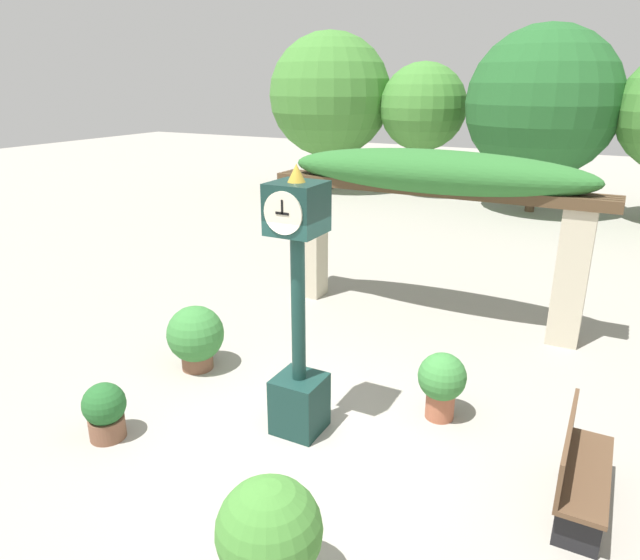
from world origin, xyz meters
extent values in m
plane|color=gray|center=(0.00, 0.00, 0.00)|extent=(60.00, 60.00, 0.00)
cube|color=#14332D|center=(-0.22, 0.26, 0.33)|extent=(0.53, 0.53, 0.67)
cylinder|color=#14332D|center=(-0.22, 0.26, 1.48)|extent=(0.15, 0.15, 1.63)
cylinder|color=gold|center=(-0.22, 0.26, 2.32)|extent=(0.25, 0.25, 0.04)
cube|color=#14332D|center=(-0.22, 0.26, 2.60)|extent=(0.52, 0.52, 0.52)
cylinder|color=beige|center=(-0.22, -0.01, 2.60)|extent=(0.43, 0.02, 0.43)
cylinder|color=beige|center=(-0.22, 0.53, 2.60)|extent=(0.43, 0.02, 0.43)
cube|color=black|center=(-0.22, -0.03, 2.60)|extent=(0.15, 0.01, 0.02)
cube|color=black|center=(-0.22, -0.03, 2.67)|extent=(0.02, 0.01, 0.14)
cone|color=gold|center=(-0.22, 0.26, 2.95)|extent=(0.18, 0.18, 0.18)
cube|color=#BCB299|center=(-2.20, 4.18, 1.05)|extent=(0.46, 0.46, 2.11)
cube|color=#BCB299|center=(2.20, 4.18, 1.05)|extent=(0.46, 0.46, 2.11)
cube|color=#4C3823|center=(0.00, 3.95, 2.19)|extent=(5.47, 0.11, 0.17)
cube|color=#4C3823|center=(0.00, 4.10, 2.19)|extent=(5.47, 0.11, 0.17)
cube|color=#4C3823|center=(0.00, 4.26, 2.19)|extent=(5.47, 0.11, 0.17)
cube|color=#4C3823|center=(0.00, 4.41, 2.19)|extent=(5.47, 0.11, 0.17)
ellipsoid|color=#2D6B2D|center=(0.00, 4.18, 2.45)|extent=(4.91, 1.06, 0.70)
cylinder|color=brown|center=(-2.22, 0.87, 0.11)|extent=(0.43, 0.43, 0.23)
sphere|color=#387A38|center=(-2.22, 0.87, 0.52)|extent=(0.78, 0.78, 0.78)
cylinder|color=#9E563D|center=(1.14, 1.25, 0.17)|extent=(0.34, 0.34, 0.33)
sphere|color=#387A38|center=(1.14, 1.25, 0.54)|extent=(0.57, 0.57, 0.57)
cylinder|color=brown|center=(-2.05, -0.90, 0.12)|extent=(0.40, 0.40, 0.25)
sphere|color=#235B28|center=(-2.05, -0.90, 0.43)|extent=(0.48, 0.48, 0.48)
sphere|color=#427F33|center=(0.70, -1.80, 0.63)|extent=(0.82, 0.82, 0.82)
cube|color=brown|center=(2.76, 0.35, 0.41)|extent=(0.42, 1.38, 0.05)
cube|color=brown|center=(2.57, 0.35, 0.67)|extent=(0.04, 1.38, 0.45)
cube|color=black|center=(2.76, -0.21, 0.20)|extent=(0.38, 0.08, 0.39)
cube|color=black|center=(2.76, 0.90, 0.20)|extent=(0.38, 0.08, 0.39)
cylinder|color=brown|center=(-6.92, 14.20, 0.91)|extent=(0.28, 0.28, 1.82)
sphere|color=#427F33|center=(-6.92, 14.20, 3.31)|extent=(4.28, 4.28, 4.28)
cylinder|color=brown|center=(-3.62, 14.59, 0.98)|extent=(0.28, 0.28, 1.95)
sphere|color=#427F33|center=(-3.62, 14.59, 2.97)|extent=(2.90, 2.90, 2.90)
cylinder|color=brown|center=(0.28, 13.64, 0.83)|extent=(0.28, 0.28, 1.65)
sphere|color=#235B28|center=(0.28, 13.64, 3.18)|extent=(4.37, 4.37, 4.37)
camera|label=1|loc=(2.63, -4.64, 3.82)|focal=32.00mm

